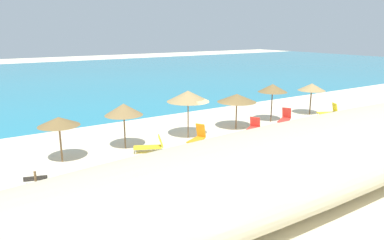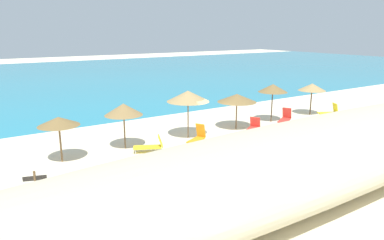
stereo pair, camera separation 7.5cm
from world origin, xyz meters
The scene contains 16 objects.
ground_plane centered at (0.00, 0.00, 0.00)m, with size 160.00×160.00×0.00m, color beige.
sea_water centered at (0.00, 36.59, 0.00)m, with size 160.00×57.66×0.01m, color teal.
dune_ridge centered at (0.89, -7.39, 1.37)m, with size 45.16×6.13×2.74m, color beige.
beach_umbrella_0 centered at (-8.99, 1.51, 2.15)m, with size 2.09×2.09×2.39m.
beach_umbrella_1 centered at (-5.40, 1.73, 2.31)m, with size 2.16×2.16×2.65m.
beach_umbrella_2 centered at (-1.20, 1.57, 2.68)m, with size 2.65×2.65×3.02m.
beach_umbrella_3 centered at (2.72, 1.54, 2.16)m, with size 2.66×2.66×2.44m.
beach_umbrella_4 centered at (6.18, 1.63, 2.53)m, with size 2.13×2.13×2.83m.
beach_umbrella_5 centered at (10.46, 1.55, 2.25)m, with size 2.15×2.15×2.54m.
lounge_chair_0 centered at (2.93, 0.06, 0.39)m, with size 1.73×1.45×1.00m.
lounge_chair_1 centered at (11.16, 0.24, 0.43)m, with size 1.61×1.26×1.09m.
lounge_chair_2 centered at (-4.46, 0.32, 0.39)m, with size 1.74×1.27×0.97m.
lounge_chair_3 centered at (6.49, 0.55, 0.47)m, with size 1.69×1.33×1.15m.
lounge_chair_4 centered at (-1.42, 0.16, 0.45)m, with size 1.54×1.19×1.18m.
wooden_signpost centered at (-11.02, -3.25, 0.94)m, with size 0.81×0.38×1.56m.
beach_ball centered at (-10.02, -2.32, 0.14)m, with size 0.27×0.27×0.27m, color green.
Camera 1 is at (-12.88, -16.73, 6.61)m, focal length 33.33 mm.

